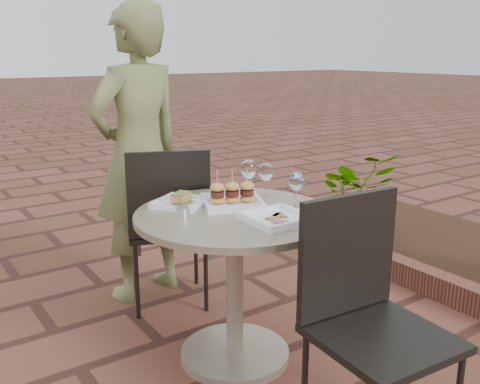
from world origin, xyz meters
TOP-DOWN VIEW (x-y plane):
  - ground at (0.00, 0.00)m, footprint 60.00×60.00m
  - cafe_table at (0.23, 0.09)m, footprint 0.90×0.90m
  - chair_far at (0.23, 0.74)m, footprint 0.57×0.57m
  - chair_near at (0.33, -0.61)m, footprint 0.47×0.47m
  - diner at (0.19, 1.01)m, footprint 0.70×0.53m
  - plate_salmon at (0.09, 0.33)m, footprint 0.31×0.31m
  - plate_sliders at (0.29, 0.19)m, footprint 0.35×0.35m
  - plate_tuna at (0.31, -0.11)m, footprint 0.26×0.26m
  - wine_glass_right at (0.51, 0.00)m, footprint 0.07×0.07m
  - wine_glass_mid at (0.45, 0.29)m, footprint 0.08×0.08m
  - wine_glass_far at (0.51, 0.23)m, footprint 0.07×0.07m
  - steel_ramekin at (0.01, 0.17)m, footprint 0.06×0.06m
  - cutlery_set at (0.54, -0.16)m, footprint 0.12×0.21m
  - planter_curb at (1.60, 0.30)m, footprint 0.12×3.00m
  - mulch_bed at (2.30, 0.30)m, footprint 1.30×3.00m
  - potted_plant_a at (1.94, 0.95)m, footprint 0.69×0.64m

SIDE VIEW (x-z plane):
  - ground at x=0.00m, z-range 0.00..0.00m
  - mulch_bed at x=2.30m, z-range 0.00..0.06m
  - planter_curb at x=1.60m, z-range 0.00..0.15m
  - potted_plant_a at x=1.94m, z-range 0.06..0.70m
  - cafe_table at x=0.23m, z-range 0.12..0.85m
  - chair_far at x=0.23m, z-range 0.08..1.01m
  - chair_near at x=0.33m, z-range 0.08..1.01m
  - cutlery_set at x=0.54m, z-range 0.73..0.73m
  - plate_tuna at x=0.31m, z-range 0.73..0.76m
  - plate_salmon at x=0.09m, z-range 0.72..0.78m
  - steel_ramekin at x=0.01m, z-range 0.73..0.77m
  - plate_sliders at x=0.29m, z-range 0.68..0.86m
  - wine_glass_right at x=0.51m, z-range 0.76..0.93m
  - diner at x=0.19m, z-range 0.00..1.70m
  - wine_glass_far at x=0.51m, z-range 0.77..0.94m
  - wine_glass_mid at x=0.45m, z-range 0.77..0.96m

